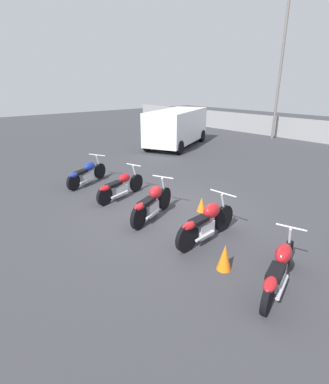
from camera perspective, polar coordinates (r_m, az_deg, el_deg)
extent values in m
plane|color=#38383D|center=(8.48, 0.36, -4.02)|extent=(60.00, 60.00, 0.00)
cylinder|color=slate|center=(20.93, 21.22, 20.87)|extent=(0.16, 0.16, 8.38)
cylinder|color=black|center=(11.71, -12.20, 3.93)|extent=(0.34, 0.57, 0.59)
cylinder|color=black|center=(10.61, -16.95, 1.81)|extent=(0.34, 0.57, 0.59)
cube|color=silver|center=(11.10, -14.69, 2.68)|extent=(0.41, 0.57, 0.32)
ellipsoid|color=navy|center=(11.19, -14.04, 4.77)|extent=(0.47, 0.59, 0.32)
cube|color=black|center=(10.84, -15.65, 3.69)|extent=(0.44, 0.57, 0.10)
ellipsoid|color=navy|center=(10.58, -16.90, 3.10)|extent=(0.37, 0.48, 0.16)
cylinder|color=silver|center=(11.47, -12.73, 6.89)|extent=(0.66, 0.34, 0.04)
cylinder|color=silver|center=(11.59, -12.46, 5.39)|extent=(0.15, 0.24, 0.63)
cylinder|color=silver|center=(10.94, -14.65, 2.09)|extent=(0.35, 0.64, 0.07)
cylinder|color=black|center=(10.14, -5.39, 1.77)|extent=(0.26, 0.59, 0.58)
cylinder|color=black|center=(9.08, -11.35, -0.76)|extent=(0.26, 0.59, 0.58)
cube|color=silver|center=(9.55, -8.50, 0.28)|extent=(0.34, 0.58, 0.32)
ellipsoid|color=#AD1419|center=(9.62, -7.59, 2.67)|extent=(0.36, 0.52, 0.28)
cube|color=black|center=(9.28, -9.63, 1.45)|extent=(0.39, 0.60, 0.10)
ellipsoid|color=#AD1419|center=(9.04, -11.23, 0.71)|extent=(0.31, 0.48, 0.16)
cylinder|color=silver|center=(9.88, -5.87, 5.15)|extent=(0.58, 0.20, 0.04)
cylinder|color=silver|center=(10.00, -5.63, 3.44)|extent=(0.12, 0.25, 0.63)
cylinder|color=silver|center=(9.39, -8.54, -0.45)|extent=(0.27, 0.70, 0.07)
cylinder|color=black|center=(8.65, 0.00, -1.20)|extent=(0.34, 0.63, 0.64)
cylinder|color=black|center=(7.51, -4.93, -4.74)|extent=(0.34, 0.63, 0.64)
cube|color=silver|center=(8.03, -2.53, -3.24)|extent=(0.38, 0.55, 0.35)
ellipsoid|color=red|center=(8.08, -1.73, -0.10)|extent=(0.46, 0.54, 0.35)
cube|color=black|center=(7.72, -3.44, -1.83)|extent=(0.44, 0.62, 0.10)
ellipsoid|color=red|center=(7.45, -4.79, -2.80)|extent=(0.36, 0.48, 0.16)
cylinder|color=silver|center=(8.35, -0.31, 2.87)|extent=(0.60, 0.28, 0.04)
cylinder|color=silver|center=(8.50, -0.15, 0.79)|extent=(0.15, 0.25, 0.65)
cylinder|color=silver|center=(7.89, -2.27, -4.19)|extent=(0.31, 0.61, 0.07)
cylinder|color=black|center=(7.54, 11.19, -4.90)|extent=(0.16, 0.67, 0.66)
cylinder|color=black|center=(6.54, 4.33, -8.64)|extent=(0.16, 0.67, 0.66)
cube|color=silver|center=(6.99, 7.66, -7.08)|extent=(0.24, 0.51, 0.36)
ellipsoid|color=red|center=(6.99, 8.98, -3.52)|extent=(0.35, 0.53, 0.36)
cube|color=black|center=(6.68, 6.56, -5.39)|extent=(0.28, 0.50, 0.10)
ellipsoid|color=red|center=(6.45, 4.69, -6.42)|extent=(0.24, 0.46, 0.16)
cylinder|color=silver|center=(7.20, 11.11, -0.24)|extent=(0.73, 0.10, 0.04)
cylinder|color=silver|center=(7.36, 11.15, -2.62)|extent=(0.07, 0.26, 0.66)
cylinder|color=silver|center=(6.86, 7.73, -8.26)|extent=(0.13, 0.64, 0.07)
cylinder|color=black|center=(6.51, 22.39, -10.89)|extent=(0.27, 0.57, 0.57)
cylinder|color=black|center=(5.26, 19.05, -18.53)|extent=(0.27, 0.57, 0.57)
cube|color=silver|center=(5.82, 20.72, -14.92)|extent=(0.35, 0.58, 0.31)
ellipsoid|color=red|center=(5.86, 21.70, -10.83)|extent=(0.42, 0.59, 0.33)
cube|color=black|center=(5.46, 20.46, -14.06)|extent=(0.38, 0.57, 0.10)
ellipsoid|color=red|center=(5.16, 19.49, -16.24)|extent=(0.32, 0.48, 0.16)
cylinder|color=silver|center=(6.13, 22.99, -6.22)|extent=(0.54, 0.20, 0.04)
cylinder|color=silver|center=(6.31, 22.68, -8.63)|extent=(0.12, 0.25, 0.62)
cylinder|color=silver|center=(5.72, 21.52, -16.45)|extent=(0.28, 0.71, 0.07)
cube|color=white|center=(17.42, 2.39, 12.49)|extent=(4.02, 5.44, 1.74)
cube|color=black|center=(19.74, 5.16, 14.48)|extent=(1.59, 0.81, 0.52)
cylinder|color=black|center=(19.67, 1.89, 11.01)|extent=(0.51, 0.72, 0.70)
cylinder|color=black|center=(19.07, 7.16, 10.58)|extent=(0.51, 0.72, 0.70)
cylinder|color=black|center=(16.15, -3.31, 8.98)|extent=(0.51, 0.72, 0.70)
cylinder|color=black|center=(15.42, 2.93, 8.45)|extent=(0.51, 0.72, 0.70)
cone|color=orange|center=(6.08, 11.36, -12.09)|extent=(0.29, 0.29, 0.54)
cone|color=orange|center=(8.59, 7.07, -2.36)|extent=(0.26, 0.26, 0.42)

